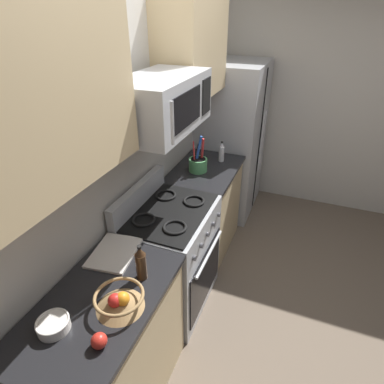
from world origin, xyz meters
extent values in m
plane|color=#6B5B4C|center=(0.00, 0.00, 0.00)|extent=(16.00, 16.00, 0.00)
cube|color=beige|center=(0.00, 1.05, 1.30)|extent=(8.00, 0.10, 2.60)
cube|color=tan|center=(-0.89, 0.69, 0.44)|extent=(0.95, 0.54, 0.88)
cube|color=black|center=(-0.89, 0.69, 0.90)|extent=(0.99, 0.58, 0.03)
cube|color=#B2B5BA|center=(0.00, 0.69, 0.46)|extent=(0.76, 0.58, 0.91)
cube|color=black|center=(0.00, 0.39, 0.36)|extent=(0.67, 0.01, 0.51)
cylinder|color=#B2B5BA|center=(0.00, 0.37, 0.62)|extent=(0.57, 0.02, 0.02)
cube|color=black|center=(0.00, 0.69, 0.92)|extent=(0.73, 0.52, 0.02)
cube|color=#B2B5BA|center=(0.00, 0.95, 1.00)|extent=(0.76, 0.06, 0.18)
torus|color=black|center=(-0.18, 0.56, 0.93)|extent=(0.17, 0.17, 0.02)
torus|color=black|center=(0.18, 0.56, 0.93)|extent=(0.17, 0.17, 0.02)
torus|color=black|center=(-0.18, 0.81, 0.93)|extent=(0.17, 0.17, 0.02)
torus|color=black|center=(0.18, 0.81, 0.93)|extent=(0.17, 0.17, 0.02)
cylinder|color=#4C4C51|center=(-0.27, 0.38, 0.79)|extent=(0.04, 0.02, 0.04)
cylinder|color=#4C4C51|center=(-0.14, 0.38, 0.79)|extent=(0.04, 0.02, 0.04)
cylinder|color=#4C4C51|center=(0.00, 0.38, 0.79)|extent=(0.04, 0.02, 0.04)
cylinder|color=#4C4C51|center=(0.14, 0.38, 0.79)|extent=(0.04, 0.02, 0.04)
cylinder|color=#4C4C51|center=(0.27, 0.38, 0.79)|extent=(0.04, 0.02, 0.04)
cube|color=tan|center=(0.81, 0.69, 0.44)|extent=(0.80, 0.54, 0.88)
cube|color=black|center=(0.81, 0.69, 0.90)|extent=(0.84, 0.58, 0.03)
cube|color=#B2B5BA|center=(1.68, 0.67, 0.87)|extent=(0.87, 0.65, 1.75)
cube|color=black|center=(1.68, 0.34, 0.87)|extent=(0.01, 0.01, 1.66)
cylinder|color=#B2B5BA|center=(1.63, 0.32, 0.92)|extent=(0.02, 0.02, 0.70)
cylinder|color=#B2B5BA|center=(1.73, 0.32, 0.92)|extent=(0.02, 0.02, 0.70)
cube|color=beige|center=(2.21, 0.00, 1.30)|extent=(0.10, 8.00, 2.60)
cube|color=#B2B5BA|center=(0.00, 0.71, 1.73)|extent=(0.75, 0.40, 0.33)
cube|color=black|center=(-0.07, 0.51, 1.73)|extent=(0.41, 0.01, 0.20)
cube|color=black|center=(0.27, 0.51, 1.73)|extent=(0.15, 0.01, 0.23)
cylinder|color=#B2B5BA|center=(-0.34, 0.48, 1.73)|extent=(0.02, 0.02, 0.23)
cube|color=tan|center=(-0.89, 0.83, 1.95)|extent=(0.98, 0.34, 0.73)
cube|color=tan|center=(0.81, 0.83, 1.95)|extent=(0.83, 0.34, 0.73)
cylinder|color=#59AD66|center=(0.73, 0.74, 0.97)|extent=(0.17, 0.17, 0.12)
cylinder|color=black|center=(0.73, 0.74, 0.98)|extent=(0.14, 0.14, 0.10)
cylinder|color=blue|center=(0.75, 0.74, 1.09)|extent=(0.05, 0.07, 0.31)
cylinder|color=red|center=(0.77, 0.71, 1.08)|extent=(0.04, 0.05, 0.29)
cylinder|color=black|center=(0.77, 0.76, 1.05)|extent=(0.05, 0.05, 0.23)
cylinder|color=red|center=(0.71, 0.77, 1.07)|extent=(0.05, 0.04, 0.26)
cone|color=#9E7A4C|center=(-0.88, 0.56, 0.95)|extent=(0.25, 0.25, 0.08)
torus|color=#9E7A4C|center=(-0.88, 0.56, 0.99)|extent=(0.26, 0.26, 0.02)
sphere|color=red|center=(-0.90, 0.57, 0.98)|extent=(0.07, 0.07, 0.07)
sphere|color=orange|center=(-0.88, 0.54, 0.98)|extent=(0.07, 0.07, 0.07)
sphere|color=red|center=(-1.10, 0.53, 0.95)|extent=(0.07, 0.07, 0.07)
cube|color=silver|center=(-0.54, 0.82, 0.92)|extent=(0.37, 0.30, 0.02)
cylinder|color=#382314|center=(-0.65, 0.56, 0.99)|extent=(0.06, 0.06, 0.17)
cone|color=#382314|center=(-0.65, 0.56, 1.10)|extent=(0.06, 0.06, 0.05)
cylinder|color=black|center=(-0.65, 0.56, 1.13)|extent=(0.03, 0.03, 0.01)
cylinder|color=silver|center=(1.02, 0.60, 0.98)|extent=(0.05, 0.05, 0.15)
cone|color=silver|center=(1.02, 0.60, 1.08)|extent=(0.05, 0.05, 0.04)
cylinder|color=black|center=(1.02, 0.60, 1.11)|extent=(0.02, 0.02, 0.01)
cylinder|color=white|center=(-1.10, 0.78, 0.94)|extent=(0.15, 0.15, 0.05)
torus|color=white|center=(-1.10, 0.78, 0.96)|extent=(0.16, 0.16, 0.01)
camera|label=1|loc=(-1.77, -0.19, 2.25)|focal=29.76mm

